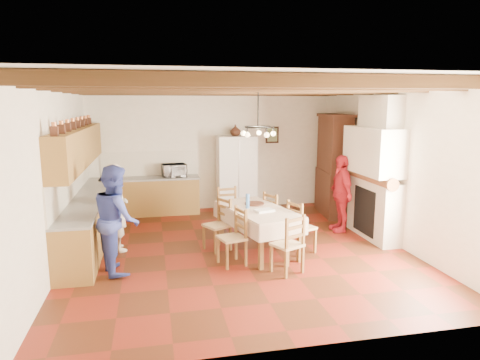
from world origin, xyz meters
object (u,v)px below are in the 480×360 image
object	(u,v)px
microwave	(174,170)
chair_end_near	(287,243)
chair_end_far	(229,211)
person_woman_blue	(116,219)
chair_left_near	(232,237)
person_man	(117,207)
person_woman_red	(341,193)
chair_left_far	(217,224)
hutch	(334,165)
chair_right_near	(302,226)
dining_table	(257,213)
refrigerator	(236,173)
chair_right_far	(277,216)

from	to	relation	value
microwave	chair_end_near	bearing A→B (deg)	-80.19
chair_end_far	person_woman_blue	distance (m)	2.65
chair_end_near	chair_left_near	bearing A→B (deg)	-58.39
person_man	person_woman_red	distance (m)	4.48
chair_left_far	chair_end_near	xyz separation A→B (m)	(0.92, -1.28, 0.00)
hutch	chair_left_far	distance (m)	3.76
person_woman_red	chair_right_near	bearing A→B (deg)	-45.33
person_woman_red	chair_left_near	bearing A→B (deg)	-57.51
chair_left_near	person_woman_red	distance (m)	2.97
dining_table	chair_left_far	world-z (taller)	chair_left_far
hutch	refrigerator	bearing A→B (deg)	164.01
hutch	chair_left_near	size ratio (longest dim) A/B	2.50
chair_end_far	person_man	distance (m)	2.25
chair_right_near	microwave	world-z (taller)	microwave
chair_left_near	chair_left_far	size ratio (longest dim) A/B	1.00
chair_end_far	person_woman_red	xyz separation A→B (m)	(2.32, -0.27, 0.32)
chair_right_near	person_woman_red	xyz separation A→B (m)	(1.24, 1.08, 0.32)
person_woman_red	microwave	bearing A→B (deg)	-119.92
chair_end_near	person_woman_blue	distance (m)	2.72
chair_end_near	person_woman_red	world-z (taller)	person_woman_red
refrigerator	chair_left_far	distance (m)	3.06
chair_right_far	person_woman_blue	xyz separation A→B (m)	(-2.94, -1.01, 0.38)
hutch	chair_end_far	xyz separation A→B (m)	(-2.73, -1.04, -0.72)
hutch	person_woman_blue	world-z (taller)	hutch
chair_right_near	dining_table	bearing A→B (deg)	50.73
person_man	chair_end_near	bearing A→B (deg)	-143.70
chair_left_far	chair_end_near	bearing A→B (deg)	8.70
chair_left_far	chair_end_far	distance (m)	1.00
person_woman_red	chair_right_far	bearing A→B (deg)	-74.78
refrigerator	chair_end_near	bearing A→B (deg)	-89.23
chair_end_near	chair_end_far	world-z (taller)	same
microwave	refrigerator	bearing A→B (deg)	-9.39
person_woman_red	microwave	world-z (taller)	person_woman_red
chair_right_far	person_man	distance (m)	3.02
refrigerator	chair_end_far	size ratio (longest dim) A/B	1.94
chair_right_far	person_woman_red	world-z (taller)	person_woman_red
refrigerator	person_woman_red	size ratio (longest dim) A/B	1.16
hutch	person_man	xyz separation A→B (m)	(-4.88, -1.60, -0.40)
chair_left_near	microwave	xyz separation A→B (m)	(-0.73, 3.62, 0.57)
chair_left_near	person_woman_red	world-z (taller)	person_woman_red
chair_end_near	dining_table	bearing A→B (deg)	-104.33
chair_left_near	chair_end_near	size ratio (longest dim) A/B	1.00
person_woman_blue	microwave	bearing A→B (deg)	-32.66
dining_table	chair_end_far	bearing A→B (deg)	105.70
refrigerator	chair_right_near	size ratio (longest dim) A/B	1.94
refrigerator	chair_end_far	bearing A→B (deg)	-104.42
refrigerator	chair_left_far	world-z (taller)	refrigerator
hutch	chair_end_near	bearing A→B (deg)	-117.51
chair_right_far	microwave	bearing A→B (deg)	10.97
dining_table	person_man	distance (m)	2.54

